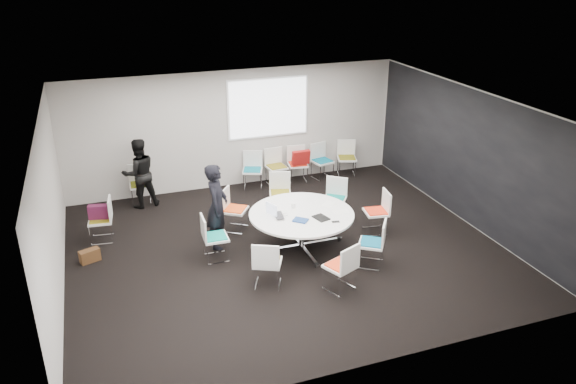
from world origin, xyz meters
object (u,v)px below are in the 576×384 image
object	(u,v)px
chair_ring_h	(372,252)
cup	(293,206)
conference_table	(301,224)
chair_back_c	(298,171)
chair_ring_f	(267,272)
chair_back_e	(347,164)
chair_ring_c	(280,201)
maroon_bag	(99,212)
chair_back_b	(276,174)
brown_bag	(90,256)
chair_ring_a	(376,220)
chair_ring_d	(235,217)
person_back	(139,173)
chair_ring_b	(334,207)
person_main	(217,206)
chair_ring_e	(215,246)
chair_ring_g	(340,275)
chair_back_a	(253,177)
chair_spare_left	(102,228)
laptop	(282,215)
chair_person_back	(141,192)
chair_back_d	(322,168)

from	to	relation	value
chair_ring_h	cup	xyz separation A→B (m)	(-1.02, 1.33, 0.50)
conference_table	chair_back_c	xyz separation A→B (m)	(1.13, 3.21, -0.24)
chair_ring_f	chair_back_e	bearing A→B (deg)	76.43
chair_ring_c	maroon_bag	world-z (taller)	chair_ring_c
chair_back_c	cup	bearing A→B (deg)	75.55
cup	conference_table	bearing A→B (deg)	-77.60
chair_back_b	brown_bag	xyz separation A→B (m)	(-4.44, -2.41, -0.16)
chair_ring_a	cup	size ratio (longest dim) A/B	9.78
chair_ring_d	person_back	distance (m)	2.53
chair_ring_b	chair_back_b	xyz separation A→B (m)	(-0.54, 2.25, 0.00)
person_main	chair_ring_d	bearing A→B (deg)	-16.98
cup	person_back	bearing A→B (deg)	133.75
chair_ring_e	person_back	size ratio (longest dim) A/B	0.56
conference_table	chair_ring_h	xyz separation A→B (m)	(0.96, -1.05, -0.24)
chair_back_b	chair_back_c	bearing A→B (deg)	174.50
chair_ring_g	person_back	world-z (taller)	person_back
chair_ring_d	chair_back_a	world-z (taller)	same
chair_ring_e	chair_back_e	size ratio (longest dim) A/B	1.00
chair_ring_h	chair_back_a	world-z (taller)	same
chair_ring_c	chair_back_b	bearing A→B (deg)	-89.68
chair_ring_e	chair_ring_f	distance (m)	1.35
chair_spare_left	chair_back_a	bearing A→B (deg)	-59.05
chair_back_a	maroon_bag	size ratio (longest dim) A/B	2.20
chair_ring_a	chair_back_b	size ratio (longest dim) A/B	1.00
cup	chair_ring_f	bearing A→B (deg)	-125.48
chair_ring_g	person_main	distance (m)	2.77
chair_spare_left	person_back	world-z (taller)	person_back
chair_back_e	laptop	size ratio (longest dim) A/B	2.40
conference_table	laptop	size ratio (longest dim) A/B	5.42
chair_spare_left	brown_bag	size ratio (longest dim) A/B	2.44
chair_ring_a	person_main	world-z (taller)	person_main
chair_back_e	chair_person_back	size ratio (longest dim) A/B	1.00
laptop	chair_ring_a	bearing A→B (deg)	-78.52
chair_ring_d	chair_back_d	world-z (taller)	same
chair_ring_a	chair_ring_b	world-z (taller)	same
chair_back_d	chair_ring_g	bearing A→B (deg)	58.04
chair_ring_f	chair_ring_h	size ratio (longest dim) A/B	1.00
chair_ring_e	maroon_bag	size ratio (longest dim) A/B	2.20
chair_spare_left	chair_back_b	bearing A→B (deg)	-62.02
chair_ring_f	cup	bearing A→B (deg)	80.14
chair_ring_e	chair_person_back	distance (m)	3.21
chair_person_back	laptop	distance (m)	3.93
chair_ring_f	laptop	bearing A→B (deg)	85.10
chair_back_c	chair_back_b	bearing A→B (deg)	7.69
chair_back_e	cup	world-z (taller)	chair_back_e
chair_back_a	chair_back_d	distance (m)	1.82
chair_back_a	chair_back_d	bearing A→B (deg)	-158.98
chair_ring_h	chair_spare_left	distance (m)	5.25
chair_ring_g	chair_spare_left	bearing A→B (deg)	115.54
chair_person_back	cup	bearing A→B (deg)	134.49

